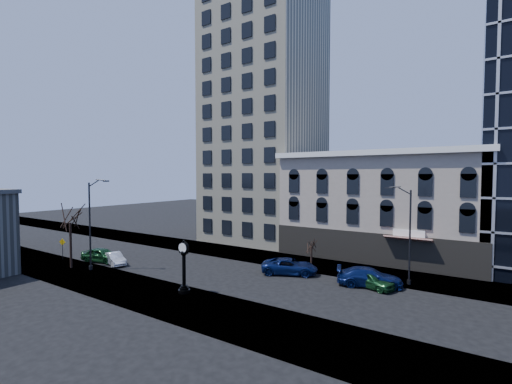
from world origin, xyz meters
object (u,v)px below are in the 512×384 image
Objects in this scene: street_clock at (184,269)px; street_lamp_near at (95,200)px; warning_sign at (62,245)px; car_near_a at (102,255)px; car_near_b at (115,259)px.

street_clock is 0.46× the size of street_lamp_near.
warning_sign is (-7.17, 0.32, -5.42)m from street_lamp_near.
street_lamp_near is at bearing -25.86° from warning_sign.
car_near_a is at bearing 166.86° from street_clock.
warning_sign is at bearing 175.20° from street_clock.
warning_sign reaches higher than car_near_b.
car_near_a is 2.22m from car_near_b.
street_lamp_near is 7.13m from car_near_b.
street_clock is at bearing -114.27° from car_near_a.
street_clock is 19.53m from warning_sign.
street_lamp_near is 2.41× the size of car_near_b.
street_clock reaches higher than warning_sign.
car_near_a reaches higher than car_near_b.
street_lamp_near reaches higher than car_near_a.
car_near_b is (2.21, 0.11, -0.15)m from car_near_a.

